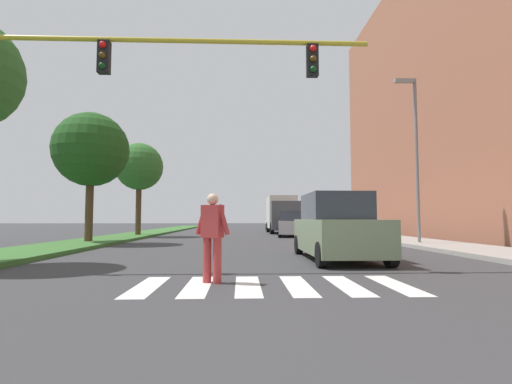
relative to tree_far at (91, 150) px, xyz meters
name	(u,v)px	position (x,y,z in m)	size (l,w,h in m)	color
ground_plane	(249,235)	(7.77, 9.71, -4.48)	(140.00, 140.00, 0.00)	#38383A
crosswalk	(273,286)	(7.77, -11.46, -4.48)	(4.95, 2.20, 0.01)	silver
median_strip	(133,235)	(-0.05, 7.71, -4.41)	(2.91, 64.00, 0.15)	#386B2D
tree_far	(91,150)	(0.00, 0.00, 0.00)	(3.53, 3.53, 6.13)	#4C3823
tree_distant	(139,167)	(0.37, 7.30, 0.16)	(3.14, 3.14, 6.11)	#4C3823
sidewalk_right	(365,235)	(15.69, 7.71, -4.41)	(3.00, 64.00, 0.15)	#9E9991
traffic_light_gantry	(103,87)	(3.86, -9.32, -0.11)	(9.31, 0.30, 6.00)	gold
street_lamp_right	(414,144)	(15.10, -1.47, 0.11)	(1.02, 0.24, 7.50)	slate
pedestrian_performer	(212,233)	(6.65, -11.13, -3.55)	(0.71, 0.41, 1.69)	#B23333
suv_crossing	(337,228)	(10.04, -7.09, -3.55)	(1.97, 4.60, 1.97)	gray
sedan_midblock	(291,225)	(10.61, 7.48, -3.69)	(2.20, 4.61, 1.72)	#B7B7BC
sedan_distant	(274,222)	(10.75, 22.68, -3.68)	(1.97, 4.14, 1.74)	silver
truck_box_delivery	(282,213)	(10.66, 13.67, -2.85)	(2.40, 6.20, 3.10)	#474C51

